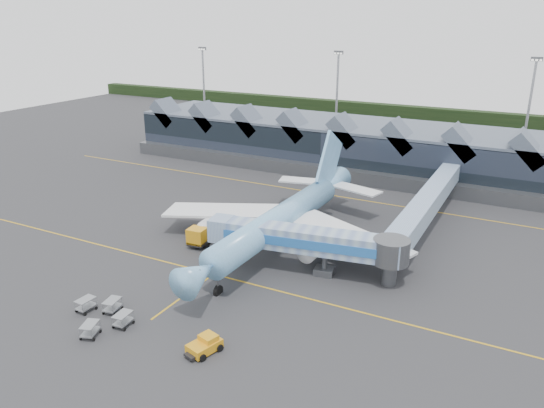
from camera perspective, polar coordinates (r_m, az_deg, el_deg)
The scene contains 10 objects.
ground at distance 73.80m, azimuth -2.84°, elevation -5.04°, with size 260.00×260.00×0.00m, color #29292C.
taxi_stripes at distance 81.83m, azimuth 0.72°, elevation -2.46°, with size 120.00×60.00×0.01m.
tree_line_far at distance 173.44m, azimuth 16.19°, elevation 9.32°, with size 260.00×4.00×4.00m, color black.
terminal at distance 115.04m, azimuth 7.03°, elevation 6.48°, with size 90.00×22.25×12.52m.
light_masts at distance 122.45m, azimuth 21.51°, elevation 9.71°, with size 132.40×42.56×22.45m.
main_airliner at distance 73.93m, azimuth 1.18°, elevation -1.50°, with size 38.04×43.66×14.04m.
jet_bridge at distance 66.01m, azimuth 4.84°, elevation -4.17°, with size 25.41×7.44×6.01m.
fuel_truck at distance 77.62m, azimuth -6.69°, elevation -2.42°, with size 3.47×9.73×3.24m.
pushback_tug at distance 53.37m, azimuth -7.25°, elevation -14.82°, with size 3.01×3.97×1.61m.
baggage_carts at distance 60.27m, azimuth -17.73°, elevation -11.21°, with size 7.22×6.98×1.46m.
Camera 1 is at (34.50, -57.52, 30.78)m, focal length 35.00 mm.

